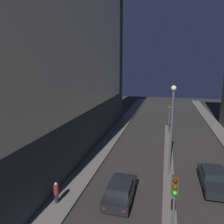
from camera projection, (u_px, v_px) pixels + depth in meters
The scene contains 8 objects.
building_left at pixel (64, 16), 23.14m from camera, with size 6.01×34.45×29.90m.
median_strip at pixel (169, 163), 22.12m from camera, with size 0.94×29.62×0.10m.
traffic_light_near at pixel (174, 201), 10.11m from camera, with size 0.32×0.42×4.72m.
traffic_light_mid at pixel (169, 111), 30.84m from camera, with size 0.32×0.42×4.72m.
street_lamp at pixel (172, 120), 18.75m from camera, with size 0.45×0.45×8.04m.
car_left_lane at pixel (120, 191), 15.94m from camera, with size 1.85×4.40×1.52m.
car_right_lane at pixel (214, 179), 17.62m from camera, with size 1.94×4.69×1.51m.
pedestrian_on_left_sidewalk at pixel (56, 192), 15.38m from camera, with size 0.35×0.35×1.56m.
Camera 1 is at (-0.62, -5.56, 9.68)m, focal length 35.00 mm.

